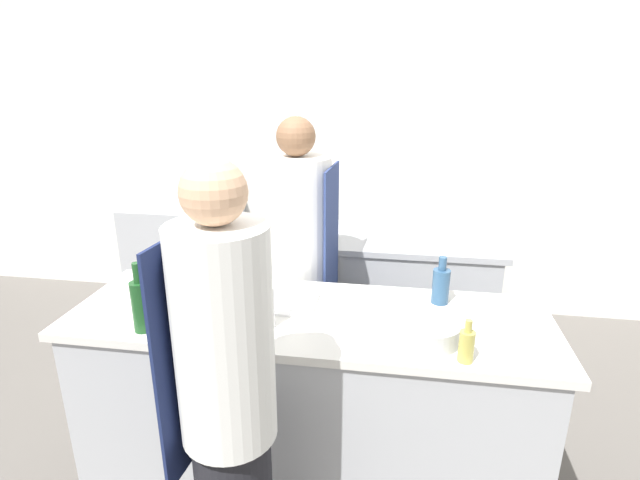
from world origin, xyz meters
name	(u,v)px	position (x,y,z in m)	size (l,w,h in m)	color
ground_plane	(310,470)	(0.00, 0.00, 0.00)	(16.00, 16.00, 0.00)	#605B56
wall_back	(354,148)	(0.00, 2.13, 1.40)	(8.00, 0.06, 2.80)	silver
prep_counter	(309,396)	(0.00, 0.00, 0.47)	(2.27, 0.75, 0.93)	#A8AAAF
pass_counter	(355,296)	(0.12, 1.22, 0.47)	(1.97, 0.67, 0.93)	#A8AAAF
oven_range	(187,257)	(-1.40, 1.74, 0.48)	(0.87, 0.67, 0.95)	#A8AAAF
chef_at_prep_near	(228,412)	(-0.15, -0.71, 0.91)	(0.36, 0.34, 1.79)	black
chef_at_stove	(299,269)	(-0.18, 0.64, 0.89)	(0.42, 0.40, 1.79)	black
bottle_olive_oil	(466,345)	(0.69, -0.30, 1.01)	(0.06, 0.06, 0.18)	#B2A84C
bottle_vinegar	(441,285)	(0.62, 0.22, 1.03)	(0.08, 0.08, 0.24)	#2D5175
bottle_wine	(141,304)	(-0.69, -0.27, 1.06)	(0.08, 0.08, 0.32)	#19471E
bottle_cooking_oil	(267,305)	(-0.16, -0.15, 1.04)	(0.07, 0.07, 0.27)	silver
bowl_mixing_large	(429,331)	(0.55, -0.16, 0.98)	(0.27, 0.27, 0.09)	#B7BABC
bowl_prep_small	(195,290)	(-0.61, 0.10, 0.97)	(0.16, 0.16, 0.07)	navy
cutting_board	(287,303)	(-0.12, 0.08, 0.94)	(0.29, 0.27, 0.01)	white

